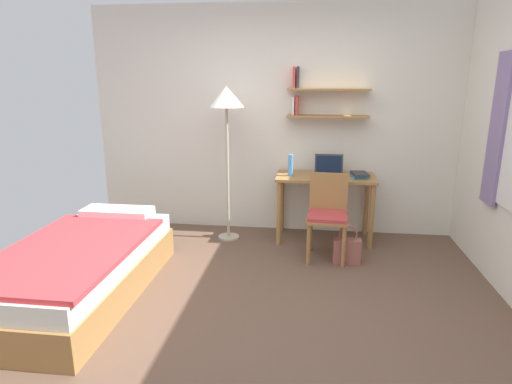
% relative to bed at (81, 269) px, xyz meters
% --- Properties ---
extents(ground_plane, '(5.28, 5.28, 0.00)m').
position_rel_bed_xyz_m(ground_plane, '(1.53, -0.11, -0.24)').
color(ground_plane, brown).
extents(wall_back, '(4.40, 0.27, 2.60)m').
position_rel_bed_xyz_m(wall_back, '(1.54, 1.92, 1.07)').
color(wall_back, silver).
rests_on(wall_back, ground_plane).
extents(bed, '(0.99, 1.96, 0.54)m').
position_rel_bed_xyz_m(bed, '(0.00, 0.00, 0.00)').
color(bed, '#9E703D').
rests_on(bed, ground_plane).
extents(desk, '(1.08, 0.55, 0.75)m').
position_rel_bed_xyz_m(desk, '(2.06, 1.59, 0.37)').
color(desk, '#9E703D').
rests_on(desk, ground_plane).
extents(desk_chair, '(0.43, 0.44, 0.86)m').
position_rel_bed_xyz_m(desk_chair, '(2.08, 1.10, 0.24)').
color(desk_chair, '#9E703D').
rests_on(desk_chair, ground_plane).
extents(standing_lamp, '(0.38, 0.38, 1.71)m').
position_rel_bed_xyz_m(standing_lamp, '(0.98, 1.49, 1.26)').
color(standing_lamp, '#B2A893').
rests_on(standing_lamp, ground_plane).
extents(laptop, '(0.32, 0.24, 0.22)m').
position_rel_bed_xyz_m(laptop, '(2.09, 1.63, 0.56)').
color(laptop, '#2D2D33').
rests_on(laptop, desk).
extents(water_bottle, '(0.06, 0.06, 0.24)m').
position_rel_bed_xyz_m(water_bottle, '(1.67, 1.54, 0.62)').
color(water_bottle, '#4C99DB').
rests_on(water_bottle, desk).
extents(book_stack, '(0.20, 0.26, 0.05)m').
position_rel_bed_xyz_m(book_stack, '(2.42, 1.56, 0.53)').
color(book_stack, '#3384C6').
rests_on(book_stack, desk).
extents(handbag, '(0.27, 0.12, 0.39)m').
position_rel_bed_xyz_m(handbag, '(2.28, 0.96, -0.10)').
color(handbag, '#99564C').
rests_on(handbag, ground_plane).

